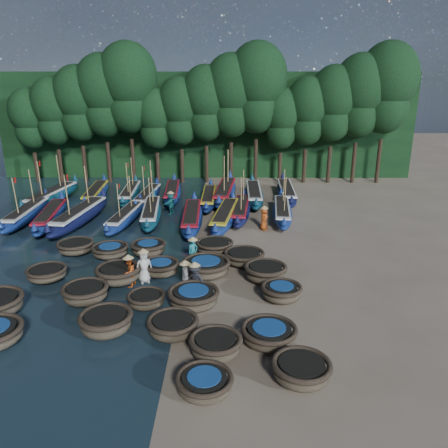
{
  "coord_description": "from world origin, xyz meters",
  "views": [
    {
      "loc": [
        2.07,
        -20.66,
        9.32
      ],
      "look_at": [
        1.88,
        3.46,
        1.3
      ],
      "focal_mm": 35.0,
      "sensor_mm": 36.0,
      "label": 1
    }
  ],
  "objects_px": {
    "coracle_18": "(206,267)",
    "long_boat_3": "(126,217)",
    "long_boat_12": "(148,196)",
    "long_boat_1": "(50,216)",
    "long_boat_2": "(80,215)",
    "long_boat_7": "(241,210)",
    "long_boat_4": "(151,213)",
    "long_boat_8": "(282,211)",
    "coracle_7": "(173,326)",
    "long_boat_5": "(192,217)",
    "fisherman_4": "(185,276)",
    "coracle_22": "(148,248)",
    "long_boat_10": "(96,193)",
    "coracle_15": "(47,273)",
    "coracle_24": "(244,257)",
    "coracle_16": "(118,273)",
    "fisherman_0": "(144,265)",
    "coracle_3": "(204,383)",
    "long_boat_6": "(225,216)",
    "coracle_12": "(146,299)",
    "long_boat_9": "(52,196)",
    "long_boat_11": "(130,193)",
    "coracle_11": "(85,293)",
    "long_boat_17": "(286,192)",
    "coracle_8": "(216,345)",
    "coracle_17": "(161,267)",
    "long_boat_13": "(172,192)",
    "coracle_14": "(282,292)",
    "long_boat_0": "(27,214)",
    "long_boat_16": "(254,194)",
    "fisherman_5": "(171,203)",
    "coracle_23": "(215,246)",
    "fisherman_2": "(129,271)",
    "coracle_4": "(301,370)",
    "coracle_6": "(106,322)",
    "fisherman_6": "(264,217)",
    "long_boat_15": "(225,192)",
    "fisherman_1": "(193,250)",
    "fisherman_3": "(195,279)",
    "long_boat_14": "(209,198)",
    "coracle_9": "(269,334)",
    "coracle_13": "(194,297)",
    "coracle_20": "(76,247)",
    "coracle_19": "(266,272)"
  },
  "relations": [
    {
      "from": "coracle_18",
      "to": "long_boat_3",
      "type": "bearing_deg",
      "value": 125.47
    },
    {
      "from": "long_boat_12",
      "to": "long_boat_1",
      "type": "bearing_deg",
      "value": -132.71
    },
    {
      "from": "long_boat_2",
      "to": "long_boat_7",
      "type": "distance_m",
      "value": 11.05
    },
    {
      "from": "long_boat_4",
      "to": "long_boat_8",
      "type": "height_order",
      "value": "long_boat_4"
    },
    {
      "from": "coracle_7",
      "to": "long_boat_5",
      "type": "relative_size",
      "value": 0.29
    },
    {
      "from": "long_boat_7",
      "to": "fisherman_4",
      "type": "xyz_separation_m",
      "value": [
        -2.87,
        -11.58,
        0.32
      ]
    },
    {
      "from": "coracle_22",
      "to": "long_boat_10",
      "type": "xyz_separation_m",
      "value": [
        -6.31,
        11.81,
        0.09
      ]
    },
    {
      "from": "coracle_15",
      "to": "coracle_24",
      "type": "relative_size",
      "value": 1.07
    },
    {
      "from": "coracle_16",
      "to": "fisherman_0",
      "type": "xyz_separation_m",
      "value": [
        1.25,
        0.07,
        0.4
      ]
    },
    {
      "from": "coracle_3",
      "to": "long_boat_6",
      "type": "xyz_separation_m",
      "value": [
        0.55,
        16.85,
        0.18
      ]
    },
    {
      "from": "coracle_12",
      "to": "long_boat_9",
      "type": "bearing_deg",
      "value": 122.1
    },
    {
      "from": "long_boat_11",
      "to": "coracle_11",
      "type": "bearing_deg",
      "value": -87.97
    },
    {
      "from": "coracle_16",
      "to": "long_boat_17",
      "type": "xyz_separation_m",
      "value": [
        10.04,
        15.55,
        0.08
      ]
    },
    {
      "from": "coracle_8",
      "to": "long_boat_3",
      "type": "relative_size",
      "value": 0.28
    },
    {
      "from": "coracle_16",
      "to": "coracle_17",
      "type": "relative_size",
      "value": 1.14
    },
    {
      "from": "long_boat_7",
      "to": "long_boat_13",
      "type": "xyz_separation_m",
      "value": [
        -5.47,
        4.97,
        0.02
      ]
    },
    {
      "from": "long_boat_8",
      "to": "coracle_24",
      "type": "bearing_deg",
      "value": -104.92
    },
    {
      "from": "long_boat_4",
      "to": "long_boat_5",
      "type": "bearing_deg",
      "value": -27.58
    },
    {
      "from": "coracle_14",
      "to": "coracle_11",
      "type": "bearing_deg",
      "value": -178.41
    },
    {
      "from": "coracle_11",
      "to": "fisherman_0",
      "type": "xyz_separation_m",
      "value": [
        2.23,
        2.0,
        0.43
      ]
    },
    {
      "from": "long_boat_0",
      "to": "long_boat_16",
      "type": "height_order",
      "value": "long_boat_0"
    },
    {
      "from": "fisherman_0",
      "to": "fisherman_4",
      "type": "bearing_deg",
      "value": -48.89
    },
    {
      "from": "coracle_14",
      "to": "fisherman_5",
      "type": "bearing_deg",
      "value": 116.47
    },
    {
      "from": "long_boat_17",
      "to": "coracle_23",
      "type": "bearing_deg",
      "value": -113.0
    },
    {
      "from": "fisherman_2",
      "to": "coracle_8",
      "type": "bearing_deg",
      "value": 51.06
    },
    {
      "from": "coracle_18",
      "to": "fisherman_2",
      "type": "relative_size",
      "value": 1.73
    },
    {
      "from": "coracle_4",
      "to": "coracle_14",
      "type": "height_order",
      "value": "coracle_4"
    },
    {
      "from": "coracle_6",
      "to": "long_boat_12",
      "type": "height_order",
      "value": "long_boat_12"
    },
    {
      "from": "fisherman_6",
      "to": "long_boat_0",
      "type": "bearing_deg",
      "value": 78.84
    },
    {
      "from": "long_boat_15",
      "to": "fisherman_0",
      "type": "bearing_deg",
      "value": -98.25
    },
    {
      "from": "coracle_3",
      "to": "fisherman_4",
      "type": "distance_m",
      "value": 6.9
    },
    {
      "from": "coracle_24",
      "to": "long_boat_16",
      "type": "bearing_deg",
      "value": 84.43
    },
    {
      "from": "long_boat_1",
      "to": "fisherman_4",
      "type": "relative_size",
      "value": 4.66
    },
    {
      "from": "long_boat_6",
      "to": "long_boat_13",
      "type": "bearing_deg",
      "value": 132.31
    },
    {
      "from": "coracle_3",
      "to": "fisherman_1",
      "type": "xyz_separation_m",
      "value": [
        -1.08,
        9.74,
        0.52
      ]
    },
    {
      "from": "coracle_4",
      "to": "fisherman_3",
      "type": "relative_size",
      "value": 1.37
    },
    {
      "from": "long_boat_2",
      "to": "long_boat_14",
      "type": "height_order",
      "value": "long_boat_2"
    },
    {
      "from": "coracle_14",
      "to": "fisherman_2",
      "type": "xyz_separation_m",
      "value": [
        -7.0,
        1.31,
        0.4
      ]
    },
    {
      "from": "coracle_16",
      "to": "coracle_18",
      "type": "height_order",
      "value": "coracle_16"
    },
    {
      "from": "coracle_3",
      "to": "coracle_24",
      "type": "height_order",
      "value": "coracle_24"
    },
    {
      "from": "coracle_7",
      "to": "coracle_9",
      "type": "xyz_separation_m",
      "value": [
        3.61,
        -0.5,
        -0.02
      ]
    },
    {
      "from": "fisherman_5",
      "to": "coracle_16",
      "type": "bearing_deg",
      "value": 15.67
    },
    {
      "from": "coracle_13",
      "to": "coracle_17",
      "type": "distance_m",
      "value": 3.7
    },
    {
      "from": "fisherman_0",
      "to": "coracle_11",
      "type": "bearing_deg",
      "value": -160.14
    },
    {
      "from": "coracle_18",
      "to": "coracle_20",
      "type": "bearing_deg",
      "value": 158.9
    },
    {
      "from": "coracle_19",
      "to": "long_boat_10",
      "type": "distance_m",
      "value": 19.55
    },
    {
      "from": "coracle_19",
      "to": "long_boat_5",
      "type": "xyz_separation_m",
      "value": [
        -4.23,
        8.47,
        0.07
      ]
    },
    {
      "from": "long_boat_16",
      "to": "long_boat_3",
      "type": "bearing_deg",
      "value": -145.75
    },
    {
      "from": "coracle_7",
      "to": "coracle_19",
      "type": "distance_m",
      "value": 6.2
    },
    {
      "from": "coracle_19",
      "to": "long_boat_8",
      "type": "relative_size",
      "value": 0.32
    }
  ]
}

